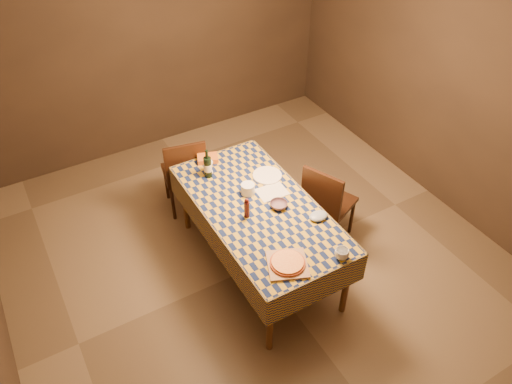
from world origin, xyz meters
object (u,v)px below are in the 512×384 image
(wine_bottle, at_px, (208,167))
(pizza, at_px, (288,262))
(bowl, at_px, (279,205))
(white_plate, at_px, (267,175))
(chair_far, at_px, (185,172))
(chair_right, at_px, (326,201))
(dining_table, at_px, (259,213))
(cutting_board, at_px, (287,264))

(wine_bottle, bearing_deg, pizza, -87.89)
(pizza, bearing_deg, bowl, 63.84)
(bowl, xyz_separation_m, white_plate, (0.14, 0.42, -0.02))
(chair_far, relative_size, chair_right, 1.00)
(bowl, bearing_deg, pizza, -116.16)
(dining_table, relative_size, cutting_board, 6.02)
(white_plate, relative_size, chair_right, 0.30)
(bowl, bearing_deg, chair_far, 108.88)
(pizza, height_order, chair_far, chair_far)
(white_plate, bearing_deg, chair_right, -37.70)
(cutting_board, xyz_separation_m, chair_far, (-0.10, 1.77, -0.26))
(white_plate, distance_m, chair_right, 0.63)
(chair_right, bearing_deg, pizza, -142.81)
(wine_bottle, distance_m, chair_far, 0.60)
(cutting_board, bearing_deg, wine_bottle, 92.11)
(dining_table, distance_m, pizza, 0.72)
(white_plate, bearing_deg, dining_table, -130.72)
(pizza, relative_size, chair_far, 0.36)
(wine_bottle, bearing_deg, white_plate, -29.92)
(pizza, xyz_separation_m, wine_bottle, (-0.05, 1.30, 0.08))
(cutting_board, distance_m, bowl, 0.67)
(dining_table, relative_size, chair_right, 1.98)
(dining_table, bearing_deg, chair_right, -1.74)
(bowl, relative_size, white_plate, 0.56)
(dining_table, xyz_separation_m, pizza, (-0.15, -0.70, 0.11))
(chair_far, bearing_deg, white_plate, -54.42)
(wine_bottle, xyz_separation_m, chair_far, (-0.06, 0.47, -0.36))
(dining_table, bearing_deg, bowl, -31.97)
(cutting_board, relative_size, pizza, 0.91)
(wine_bottle, xyz_separation_m, chair_right, (0.93, -0.63, -0.36))
(pizza, bearing_deg, chair_far, 93.35)
(wine_bottle, bearing_deg, cutting_board, -87.89)
(chair_far, bearing_deg, cutting_board, -86.65)
(cutting_board, distance_m, pizza, 0.02)
(dining_table, height_order, cutting_board, cutting_board)
(wine_bottle, bearing_deg, dining_table, -71.96)
(cutting_board, height_order, pizza, pizza)
(pizza, bearing_deg, cutting_board, 75.96)
(pizza, distance_m, chair_far, 1.80)
(white_plate, distance_m, chair_far, 0.96)
(pizza, bearing_deg, chair_right, 37.19)
(dining_table, distance_m, wine_bottle, 0.66)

